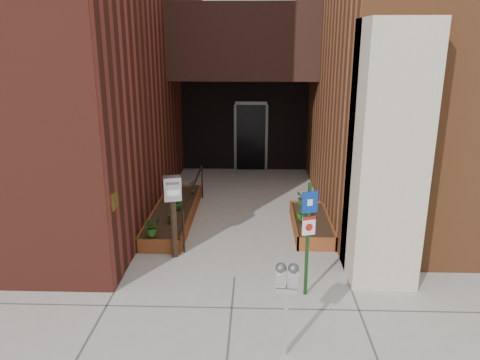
{
  "coord_description": "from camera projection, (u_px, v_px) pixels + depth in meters",
  "views": [
    {
      "loc": [
        0.35,
        -7.47,
        4.08
      ],
      "look_at": [
        0.04,
        1.8,
        1.27
      ],
      "focal_mm": 35.0,
      "sensor_mm": 36.0,
      "label": 1
    }
  ],
  "objects": [
    {
      "name": "payment_dropbox",
      "position": [
        173.0,
        200.0,
        8.8
      ],
      "size": [
        0.37,
        0.32,
        1.63
      ],
      "color": "black",
      "rests_on": "ground"
    },
    {
      "name": "shrub_left_d",
      "position": [
        192.0,
        187.0,
        11.86
      ],
      "size": [
        0.23,
        0.23,
        0.35
      ],
      "primitive_type": "imported",
      "rotation": [
        0.0,
        0.0,
        4.97
      ],
      "color": "#275C1A",
      "rests_on": "planter_left"
    },
    {
      "name": "shrub_right_b",
      "position": [
        301.0,
        216.0,
        10.01
      ],
      "size": [
        0.22,
        0.22,
        0.29
      ],
      "primitive_type": "imported",
      "rotation": [
        0.0,
        0.0,
        2.45
      ],
      "color": "#245117",
      "rests_on": "planter_right"
    },
    {
      "name": "sign_post",
      "position": [
        308.0,
        228.0,
        7.43
      ],
      "size": [
        0.26,
        0.1,
        1.94
      ],
      "color": "#153A15",
      "rests_on": "ground"
    },
    {
      "name": "shrub_left_b",
      "position": [
        171.0,
        212.0,
        10.06
      ],
      "size": [
        0.28,
        0.28,
        0.4
      ],
      "primitive_type": "imported",
      "rotation": [
        0.0,
        0.0,
        1.88
      ],
      "color": "#1B6022",
      "rests_on": "planter_left"
    },
    {
      "name": "shrub_left_c",
      "position": [
        178.0,
        202.0,
        10.79
      ],
      "size": [
        0.27,
        0.27,
        0.34
      ],
      "primitive_type": "imported",
      "rotation": [
        0.0,
        0.0,
        4.02
      ],
      "color": "#1D5117",
      "rests_on": "planter_left"
    },
    {
      "name": "ground",
      "position": [
        235.0,
        277.0,
        8.34
      ],
      "size": [
        80.0,
        80.0,
        0.0
      ],
      "primitive_type": "plane",
      "color": "#9E9991",
      "rests_on": "ground"
    },
    {
      "name": "shrub_left_a",
      "position": [
        152.0,
        226.0,
        9.3
      ],
      "size": [
        0.52,
        0.52,
        0.41
      ],
      "primitive_type": "imported",
      "rotation": [
        0.0,
        0.0,
        0.8
      ],
      "color": "#2A5E1A",
      "rests_on": "planter_left"
    },
    {
      "name": "handrail",
      "position": [
        194.0,
        191.0,
        10.69
      ],
      "size": [
        0.04,
        3.34,
        0.9
      ],
      "color": "black",
      "rests_on": "ground"
    },
    {
      "name": "shrub_right_a",
      "position": [
        301.0,
        212.0,
        10.12
      ],
      "size": [
        0.24,
        0.24,
        0.36
      ],
      "primitive_type": "imported",
      "rotation": [
        0.0,
        0.0,
        1.34
      ],
      "color": "#1F5317",
      "rests_on": "planter_right"
    },
    {
      "name": "architecture",
      "position": [
        238.0,
        6.0,
        13.5
      ],
      "size": [
        20.0,
        14.6,
        10.0
      ],
      "color": "#5E261B",
      "rests_on": "ground"
    },
    {
      "name": "planter_left",
      "position": [
        174.0,
        215.0,
        10.93
      ],
      "size": [
        0.9,
        3.6,
        0.3
      ],
      "color": "brown",
      "rests_on": "ground"
    },
    {
      "name": "planter_right",
      "position": [
        311.0,
        225.0,
        10.35
      ],
      "size": [
        0.8,
        2.2,
        0.3
      ],
      "color": "brown",
      "rests_on": "ground"
    },
    {
      "name": "shrub_right_c",
      "position": [
        302.0,
        198.0,
        11.13
      ],
      "size": [
        0.27,
        0.27,
        0.29
      ],
      "primitive_type": "imported",
      "rotation": [
        0.0,
        0.0,
        4.74
      ],
      "color": "#245017",
      "rests_on": "planter_right"
    },
    {
      "name": "parking_meter",
      "position": [
        287.0,
        285.0,
        6.01
      ],
      "size": [
        0.31,
        0.15,
        1.35
      ],
      "color": "#AFAFB1",
      "rests_on": "ground"
    }
  ]
}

